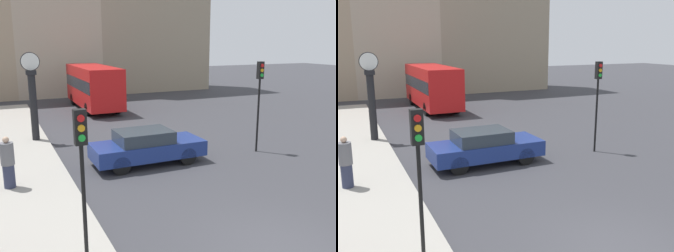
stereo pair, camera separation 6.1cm
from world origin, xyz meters
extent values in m
plane|color=#38383D|center=(0.00, 0.00, 0.00)|extent=(120.00, 120.00, 0.00)
cube|color=#A39E93|center=(-5.68, 11.25, 0.08)|extent=(3.89, 26.50, 0.15)
cube|color=#B7A88E|center=(-0.39, 30.11, 6.78)|extent=(7.42, 5.00, 13.57)
cube|color=gray|center=(8.99, 30.11, 8.75)|extent=(11.32, 5.00, 17.51)
cube|color=navy|center=(-0.45, 7.45, 0.62)|extent=(4.59, 1.86, 0.63)
cube|color=#2D3842|center=(-0.63, 7.45, 1.18)|extent=(2.20, 1.68, 0.49)
cylinder|color=black|center=(0.98, 8.27, 0.36)|extent=(0.72, 0.22, 0.72)
cylinder|color=black|center=(0.98, 6.63, 0.36)|extent=(0.72, 0.22, 0.72)
cylinder|color=black|center=(-1.87, 8.27, 0.36)|extent=(0.72, 0.22, 0.72)
cylinder|color=black|center=(-1.87, 6.63, 0.36)|extent=(0.72, 0.22, 0.72)
cube|color=red|center=(0.73, 21.08, 1.76)|extent=(2.39, 8.05, 2.81)
cube|color=#1E232D|center=(0.73, 21.08, 1.96)|extent=(2.42, 7.89, 0.82)
cylinder|color=black|center=(1.79, 23.58, 0.45)|extent=(0.28, 0.90, 0.90)
cylinder|color=black|center=(-0.32, 23.58, 0.45)|extent=(0.28, 0.90, 0.90)
cylinder|color=black|center=(1.79, 18.59, 0.45)|extent=(0.28, 0.90, 0.90)
cylinder|color=black|center=(-0.32, 18.59, 0.45)|extent=(0.28, 0.90, 0.90)
cylinder|color=black|center=(-4.41, 1.36, 1.49)|extent=(0.09, 0.09, 2.67)
cube|color=black|center=(-4.41, 1.36, 3.20)|extent=(0.26, 0.20, 0.76)
cylinder|color=red|center=(-4.41, 1.24, 3.41)|extent=(0.15, 0.04, 0.15)
cylinder|color=orange|center=(-4.41, 1.24, 3.20)|extent=(0.15, 0.04, 0.15)
cylinder|color=green|center=(-4.41, 1.24, 2.99)|extent=(0.15, 0.04, 0.15)
cylinder|color=black|center=(4.73, 6.96, 1.67)|extent=(0.09, 0.09, 3.33)
cube|color=black|center=(4.73, 6.96, 3.71)|extent=(0.26, 0.20, 0.76)
cylinder|color=red|center=(4.73, 6.84, 3.92)|extent=(0.15, 0.04, 0.15)
cylinder|color=orange|center=(4.73, 6.84, 3.71)|extent=(0.15, 0.04, 0.15)
cylinder|color=green|center=(4.73, 6.84, 3.50)|extent=(0.15, 0.04, 0.15)
cylinder|color=black|center=(-4.28, 12.84, 1.77)|extent=(0.36, 0.36, 3.23)
cube|color=black|center=(-4.28, 12.84, 3.49)|extent=(0.46, 0.46, 0.21)
cylinder|color=black|center=(-4.28, 12.84, 4.01)|extent=(0.89, 0.04, 0.89)
cylinder|color=white|center=(-4.28, 12.84, 4.01)|extent=(0.83, 0.06, 0.83)
cylinder|color=#2D334C|center=(-5.78, 6.64, 0.56)|extent=(0.37, 0.37, 0.80)
cylinder|color=slate|center=(-5.78, 6.64, 1.33)|extent=(0.44, 0.44, 0.75)
sphere|color=tan|center=(-5.78, 6.64, 1.81)|extent=(0.21, 0.21, 0.21)
camera|label=1|loc=(-5.97, -6.31, 4.96)|focal=40.00mm
camera|label=2|loc=(-5.91, -6.34, 4.96)|focal=40.00mm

